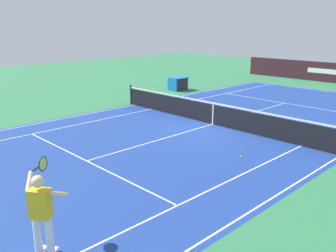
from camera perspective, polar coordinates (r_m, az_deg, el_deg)
ground_plane at (r=15.86m, az=7.17°, el=0.28°), size 60.00×60.00×0.00m
court_slab at (r=15.86m, az=7.17°, el=0.29°), size 24.20×11.40×0.00m
court_line_markings at (r=15.86m, az=7.17°, el=0.30°), size 23.85×11.05×0.01m
tennis_net at (r=15.74m, az=7.23°, el=2.01°), size 0.10×11.70×1.08m
tennis_player_near at (r=7.10m, az=-19.62°, el=-12.72°), size 0.79×1.06×1.70m
tennis_ball at (r=12.01m, az=11.61°, el=-4.89°), size 0.07×0.07×0.07m
equipment_cart_tarped at (r=24.19m, az=1.65°, el=6.82°), size 1.25×0.84×0.85m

